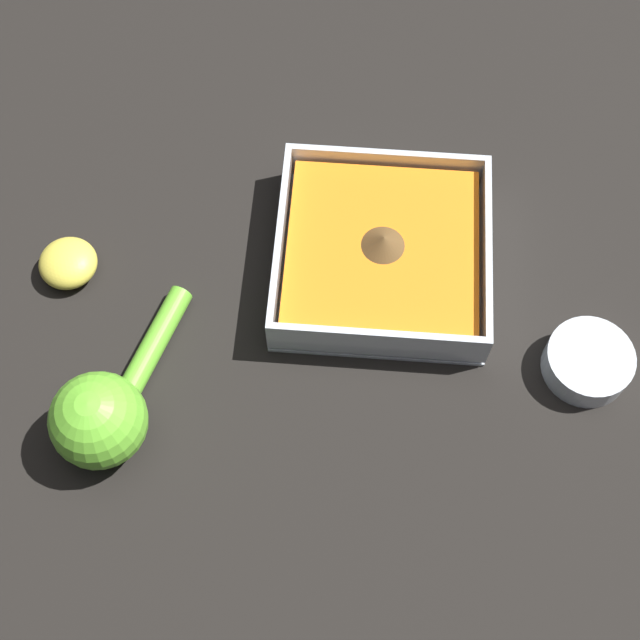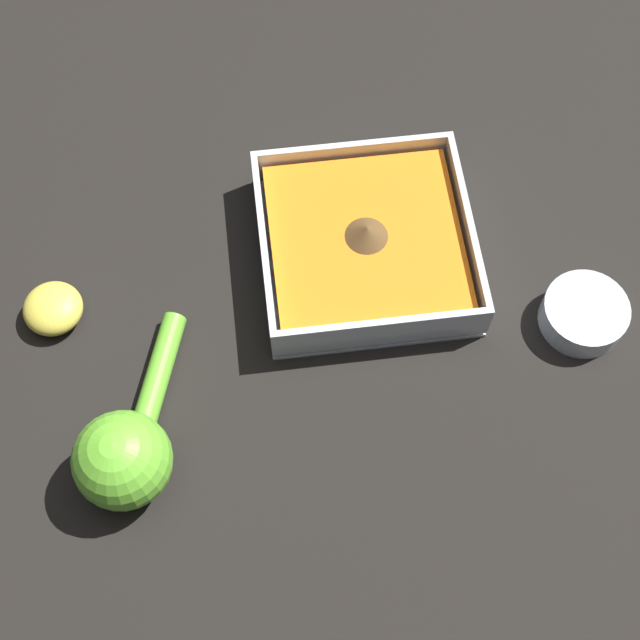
{
  "view_description": "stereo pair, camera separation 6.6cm",
  "coord_description": "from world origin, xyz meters",
  "px_view_note": "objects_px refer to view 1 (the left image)",
  "views": [
    {
      "loc": [
        -0.04,
        -0.38,
        0.72
      ],
      "look_at": [
        -0.06,
        -0.05,
        0.02
      ],
      "focal_mm": 50.0,
      "sensor_mm": 36.0,
      "label": 1
    },
    {
      "loc": [
        -0.1,
        -0.38,
        0.72
      ],
      "look_at": [
        -0.06,
        -0.05,
        0.02
      ],
      "focal_mm": 50.0,
      "sensor_mm": 36.0,
      "label": 2
    }
  ],
  "objects_px": {
    "lemon_squeezer": "(104,413)",
    "lemon_half": "(68,263)",
    "spice_bowl": "(588,362)",
    "square_dish": "(382,255)"
  },
  "relations": [
    {
      "from": "lemon_squeezer",
      "to": "lemon_half",
      "type": "distance_m",
      "value": 0.16
    },
    {
      "from": "spice_bowl",
      "to": "square_dish",
      "type": "bearing_deg",
      "value": 153.73
    },
    {
      "from": "spice_bowl",
      "to": "lemon_squeezer",
      "type": "bearing_deg",
      "value": -167.91
    },
    {
      "from": "square_dish",
      "to": "lemon_half",
      "type": "distance_m",
      "value": 0.29
    },
    {
      "from": "spice_bowl",
      "to": "lemon_half",
      "type": "bearing_deg",
      "value": 172.41
    },
    {
      "from": "square_dish",
      "to": "lemon_half",
      "type": "bearing_deg",
      "value": -174.38
    },
    {
      "from": "lemon_squeezer",
      "to": "lemon_half",
      "type": "height_order",
      "value": "lemon_squeezer"
    },
    {
      "from": "lemon_half",
      "to": "square_dish",
      "type": "bearing_deg",
      "value": 5.62
    },
    {
      "from": "square_dish",
      "to": "lemon_squeezer",
      "type": "height_order",
      "value": "lemon_squeezer"
    },
    {
      "from": "square_dish",
      "to": "lemon_half",
      "type": "height_order",
      "value": "square_dish"
    }
  ]
}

